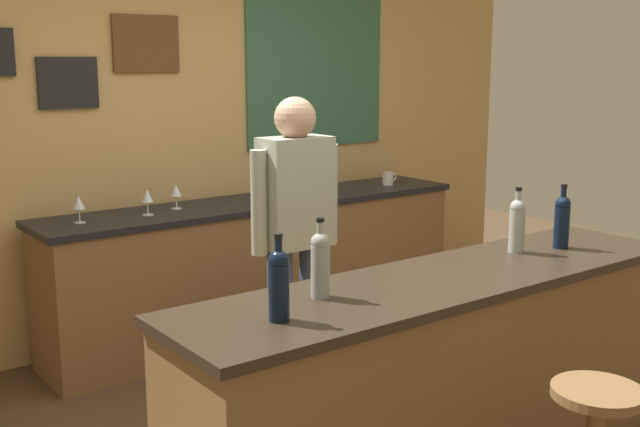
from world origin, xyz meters
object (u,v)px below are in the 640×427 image
at_px(bartender, 296,232).
at_px(wine_bottle_b, 320,262).
at_px(wine_glass_c, 176,191).
at_px(coffee_mug, 388,178).
at_px(wine_glass_a, 79,204).
at_px(wine_bottle_d, 562,220).
at_px(wine_glass_b, 147,197).
at_px(wine_bottle_a, 279,282).
at_px(wine_bottle_c, 517,223).

distance_m(bartender, wine_bottle_b, 1.08).
height_order(wine_glass_c, coffee_mug, wine_glass_c).
bearing_deg(wine_glass_a, wine_bottle_d, -52.03).
xyz_separation_m(wine_bottle_d, wine_glass_b, (-1.18, 2.01, -0.05)).
bearing_deg(wine_bottle_a, bartender, 52.29).
height_order(wine_glass_b, wine_glass_c, same).
bearing_deg(wine_glass_c, wine_bottle_b, -101.79).
bearing_deg(wine_glass_b, coffee_mug, -0.22).
bearing_deg(wine_glass_a, wine_bottle_a, -91.94).
xyz_separation_m(bartender, wine_bottle_d, (0.84, -0.99, 0.12)).
relative_size(bartender, wine_glass_c, 10.45).
bearing_deg(wine_bottle_b, wine_bottle_a, -154.81).
xyz_separation_m(wine_bottle_d, coffee_mug, (0.70, 2.00, -0.11)).
bearing_deg(coffee_mug, wine_bottle_d, -109.29).
distance_m(bartender, wine_glass_c, 1.11).
height_order(wine_bottle_a, wine_glass_b, wine_bottle_a).
distance_m(wine_glass_a, coffee_mug, 2.29).
bearing_deg(wine_bottle_b, bartender, 59.69).
bearing_deg(wine_glass_c, wine_bottle_d, -65.27).
xyz_separation_m(wine_bottle_b, wine_glass_a, (-0.20, 1.97, -0.05)).
height_order(wine_bottle_a, wine_bottle_c, same).
bearing_deg(wine_bottle_a, wine_bottle_c, 5.58).
bearing_deg(wine_bottle_b, wine_glass_c, 78.21).
height_order(bartender, wine_glass_b, bartender).
bearing_deg(wine_glass_b, bartender, -71.50).
bearing_deg(wine_glass_c, wine_bottle_c, -70.25).
xyz_separation_m(wine_bottle_c, wine_glass_a, (-1.35, 1.96, -0.05)).
bearing_deg(wine_bottle_a, wine_bottle_d, 2.28).
xyz_separation_m(bartender, coffee_mug, (1.54, 1.01, 0.01)).
xyz_separation_m(bartender, wine_glass_b, (-0.34, 1.02, 0.07)).
bearing_deg(coffee_mug, wine_bottle_c, -115.95).
bearing_deg(wine_glass_b, wine_glass_c, 18.99).
relative_size(wine_bottle_c, wine_glass_c, 1.97).
xyz_separation_m(wine_bottle_a, coffee_mug, (2.36, 2.07, -0.11)).
relative_size(bartender, wine_bottle_a, 5.29).
bearing_deg(wine_bottle_a, wine_glass_c, 72.08).
height_order(bartender, wine_glass_a, bartender).
distance_m(wine_bottle_c, wine_glass_c, 2.14).
height_order(wine_bottle_d, wine_glass_a, wine_bottle_d).
bearing_deg(wine_bottle_c, wine_bottle_d, -17.00).
distance_m(bartender, wine_bottle_c, 1.10).
bearing_deg(wine_glass_b, wine_bottle_a, -102.80).
distance_m(wine_bottle_b, wine_glass_b, 1.96).
xyz_separation_m(wine_glass_a, coffee_mug, (2.29, -0.03, -0.06)).
relative_size(bartender, wine_glass_b, 10.45).
xyz_separation_m(wine_bottle_b, wine_bottle_d, (1.38, -0.06, 0.00)).
distance_m(wine_bottle_a, wine_bottle_b, 0.30).
bearing_deg(wine_bottle_c, wine_bottle_b, -179.50).
relative_size(wine_bottle_b, coffee_mug, 2.45).
height_order(wine_bottle_a, wine_bottle_d, same).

